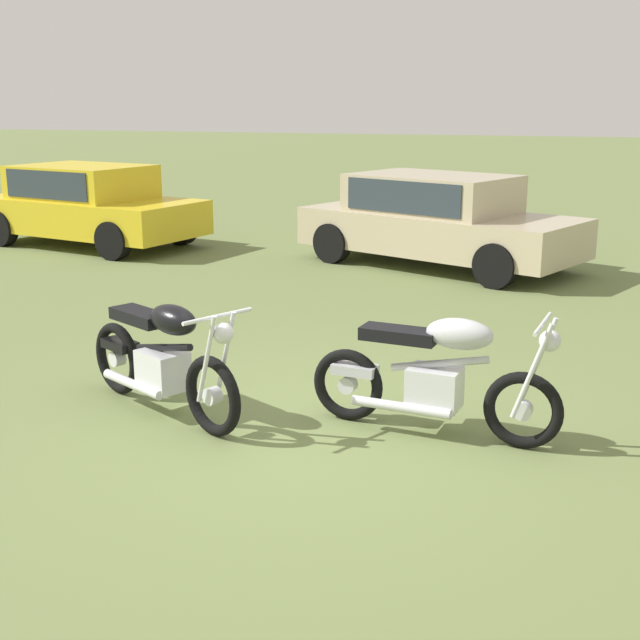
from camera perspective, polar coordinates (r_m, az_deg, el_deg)
ground_plane at (r=6.64m, az=-1.85°, el=-7.76°), size 120.00×120.00×0.00m
motorcycle_black at (r=7.01m, az=-10.74°, el=-2.56°), size 1.85×1.14×1.02m
motorcycle_silver at (r=6.53m, az=7.90°, el=-3.76°), size 2.02×0.64×1.02m
car_yellow at (r=15.70m, az=-15.63°, el=7.83°), size 4.39×2.64×1.43m
car_beige at (r=13.32m, az=7.96°, el=7.09°), size 4.73×3.32×1.43m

